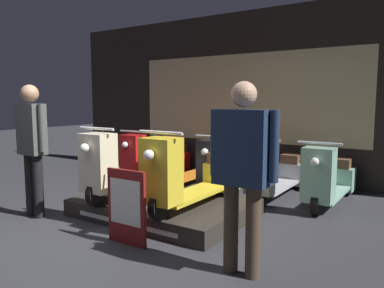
{
  "coord_description": "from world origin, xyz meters",
  "views": [
    {
      "loc": [
        3.22,
        -2.71,
        1.52
      ],
      "look_at": [
        0.1,
        2.01,
        0.85
      ],
      "focal_mm": 35.0,
      "sensor_mm": 36.0,
      "label": 1
    }
  ],
  "objects_px": {
    "scooter_display_right": "(192,176)",
    "person_right_browsing": "(243,161)",
    "scooter_backrow_1": "(190,163)",
    "scooter_backrow_2": "(230,168)",
    "scooter_backrow_4": "(329,179)",
    "scooter_backrow_0": "(155,159)",
    "person_left_browsing": "(32,142)",
    "scooter_display_left": "(132,168)",
    "price_sign_board": "(126,207)",
    "scooter_backrow_3": "(276,173)"
  },
  "relations": [
    {
      "from": "scooter_backrow_0",
      "to": "scooter_backrow_4",
      "type": "distance_m",
      "value": 3.25
    },
    {
      "from": "scooter_backrow_0",
      "to": "person_left_browsing",
      "type": "height_order",
      "value": "person_left_browsing"
    },
    {
      "from": "scooter_display_left",
      "to": "scooter_backrow_2",
      "type": "height_order",
      "value": "scooter_display_left"
    },
    {
      "from": "scooter_backrow_1",
      "to": "scooter_backrow_4",
      "type": "distance_m",
      "value": 2.44
    },
    {
      "from": "scooter_display_left",
      "to": "scooter_backrow_0",
      "type": "height_order",
      "value": "scooter_display_left"
    },
    {
      "from": "scooter_backrow_4",
      "to": "price_sign_board",
      "type": "height_order",
      "value": "scooter_backrow_4"
    },
    {
      "from": "scooter_backrow_2",
      "to": "scooter_backrow_3",
      "type": "distance_m",
      "value": 0.81
    },
    {
      "from": "scooter_backrow_0",
      "to": "scooter_backrow_4",
      "type": "xyz_separation_m",
      "value": [
        3.25,
        0.0,
        0.0
      ]
    },
    {
      "from": "scooter_backrow_4",
      "to": "person_right_browsing",
      "type": "xyz_separation_m",
      "value": [
        -0.09,
        -2.7,
        0.62
      ]
    },
    {
      "from": "scooter_display_right",
      "to": "scooter_backrow_1",
      "type": "distance_m",
      "value": 2.19
    },
    {
      "from": "scooter_backrow_0",
      "to": "person_right_browsing",
      "type": "bearing_deg",
      "value": -40.54
    },
    {
      "from": "scooter_backrow_3",
      "to": "scooter_backrow_1",
      "type": "bearing_deg",
      "value": 180.0
    },
    {
      "from": "scooter_backrow_0",
      "to": "scooter_backrow_4",
      "type": "bearing_deg",
      "value": 0.0
    },
    {
      "from": "scooter_backrow_4",
      "to": "person_left_browsing",
      "type": "height_order",
      "value": "person_left_browsing"
    },
    {
      "from": "scooter_backrow_0",
      "to": "scooter_display_right",
      "type": "bearing_deg",
      "value": -41.21
    },
    {
      "from": "scooter_display_right",
      "to": "scooter_backrow_1",
      "type": "height_order",
      "value": "scooter_display_right"
    },
    {
      "from": "scooter_backrow_1",
      "to": "person_left_browsing",
      "type": "relative_size",
      "value": 1.06
    },
    {
      "from": "scooter_backrow_4",
      "to": "person_left_browsing",
      "type": "bearing_deg",
      "value": -138.57
    },
    {
      "from": "person_left_browsing",
      "to": "scooter_backrow_0",
      "type": "bearing_deg",
      "value": 93.94
    },
    {
      "from": "scooter_backrow_3",
      "to": "person_right_browsing",
      "type": "distance_m",
      "value": 2.87
    },
    {
      "from": "price_sign_board",
      "to": "person_right_browsing",
      "type": "bearing_deg",
      "value": 2.02
    },
    {
      "from": "scooter_backrow_0",
      "to": "person_left_browsing",
      "type": "distance_m",
      "value": 2.78
    },
    {
      "from": "scooter_backrow_4",
      "to": "person_right_browsing",
      "type": "height_order",
      "value": "person_right_browsing"
    },
    {
      "from": "scooter_backrow_0",
      "to": "scooter_backrow_4",
      "type": "height_order",
      "value": "same"
    },
    {
      "from": "scooter_display_left",
      "to": "scooter_backrow_4",
      "type": "distance_m",
      "value": 2.83
    },
    {
      "from": "scooter_display_right",
      "to": "scooter_backrow_2",
      "type": "relative_size",
      "value": 1.0
    },
    {
      "from": "scooter_backrow_2",
      "to": "price_sign_board",
      "type": "bearing_deg",
      "value": -85.24
    },
    {
      "from": "scooter_display_right",
      "to": "scooter_backrow_1",
      "type": "bearing_deg",
      "value": 124.55
    },
    {
      "from": "scooter_backrow_4",
      "to": "scooter_backrow_0",
      "type": "bearing_deg",
      "value": 180.0
    },
    {
      "from": "scooter_backrow_1",
      "to": "scooter_backrow_2",
      "type": "bearing_deg",
      "value": 0.0
    },
    {
      "from": "scooter_backrow_2",
      "to": "person_right_browsing",
      "type": "xyz_separation_m",
      "value": [
        1.54,
        -2.7,
        0.62
      ]
    },
    {
      "from": "price_sign_board",
      "to": "scooter_backrow_3",
      "type": "bearing_deg",
      "value": 78.02
    },
    {
      "from": "scooter_backrow_3",
      "to": "scooter_backrow_4",
      "type": "distance_m",
      "value": 0.81
    },
    {
      "from": "scooter_display_right",
      "to": "scooter_backrow_2",
      "type": "bearing_deg",
      "value": 103.26
    },
    {
      "from": "scooter_display_right",
      "to": "scooter_backrow_1",
      "type": "relative_size",
      "value": 1.0
    },
    {
      "from": "scooter_backrow_2",
      "to": "price_sign_board",
      "type": "distance_m",
      "value": 2.76
    },
    {
      "from": "scooter_backrow_2",
      "to": "person_left_browsing",
      "type": "height_order",
      "value": "person_left_browsing"
    },
    {
      "from": "scooter_backrow_2",
      "to": "scooter_backrow_4",
      "type": "xyz_separation_m",
      "value": [
        1.62,
        0.0,
        0.0
      ]
    },
    {
      "from": "scooter_backrow_4",
      "to": "person_right_browsing",
      "type": "relative_size",
      "value": 1.08
    },
    {
      "from": "scooter_backrow_3",
      "to": "person_right_browsing",
      "type": "height_order",
      "value": "person_right_browsing"
    },
    {
      "from": "scooter_display_right",
      "to": "person_left_browsing",
      "type": "height_order",
      "value": "person_left_browsing"
    },
    {
      "from": "scooter_backrow_0",
      "to": "scooter_display_left",
      "type": "bearing_deg",
      "value": -59.23
    },
    {
      "from": "scooter_display_left",
      "to": "scooter_backrow_3",
      "type": "relative_size",
      "value": 1.0
    },
    {
      "from": "scooter_display_right",
      "to": "person_right_browsing",
      "type": "height_order",
      "value": "person_right_browsing"
    },
    {
      "from": "scooter_display_left",
      "to": "price_sign_board",
      "type": "height_order",
      "value": "scooter_display_left"
    },
    {
      "from": "scooter_backrow_1",
      "to": "scooter_backrow_2",
      "type": "xyz_separation_m",
      "value": [
        0.81,
        0.0,
        0.0
      ]
    },
    {
      "from": "scooter_display_left",
      "to": "scooter_backrow_0",
      "type": "distance_m",
      "value": 2.1
    },
    {
      "from": "scooter_backrow_1",
      "to": "price_sign_board",
      "type": "bearing_deg",
      "value": -69.26
    },
    {
      "from": "scooter_display_left",
      "to": "price_sign_board",
      "type": "relative_size",
      "value": 2.26
    },
    {
      "from": "price_sign_board",
      "to": "scooter_backrow_4",
      "type": "bearing_deg",
      "value": 63.08
    }
  ]
}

